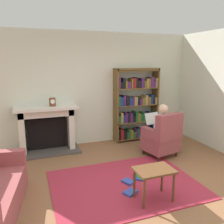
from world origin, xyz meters
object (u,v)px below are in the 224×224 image
object	(u,v)px
seated_reader	(159,127)
side_table	(154,174)
fireplace	(47,127)
bookshelf	(136,105)
armchair_reading	(163,137)
mantel_clock	(52,102)

from	to	relation	value
seated_reader	side_table	size ratio (longest dim) A/B	2.04
fireplace	bookshelf	distance (m)	2.26
side_table	armchair_reading	bearing A→B (deg)	54.05
armchair_reading	seated_reader	bearing A→B (deg)	-90.00
mantel_clock	side_table	world-z (taller)	mantel_clock
seated_reader	bookshelf	bearing A→B (deg)	-100.81
mantel_clock	side_table	size ratio (longest dim) A/B	0.32
fireplace	seated_reader	distance (m)	2.50
mantel_clock	armchair_reading	size ratio (longest dim) A/B	0.18
fireplace	mantel_clock	xyz separation A→B (m)	(0.14, -0.10, 0.58)
fireplace	seated_reader	xyz separation A→B (m)	(2.26, -1.06, 0.06)
seated_reader	fireplace	bearing A→B (deg)	-37.29
fireplace	mantel_clock	size ratio (longest dim) A/B	7.67
bookshelf	armchair_reading	bearing A→B (deg)	-87.65
armchair_reading	seated_reader	world-z (taller)	seated_reader
seated_reader	armchair_reading	bearing A→B (deg)	90.00
mantel_clock	seated_reader	xyz separation A→B (m)	(2.12, -0.96, -0.52)
mantel_clock	seated_reader	world-z (taller)	mantel_clock
mantel_clock	seated_reader	distance (m)	2.38
bookshelf	seated_reader	size ratio (longest dim) A/B	1.62
armchair_reading	side_table	bearing A→B (deg)	41.93
mantel_clock	bookshelf	xyz separation A→B (m)	(2.09, 0.14, -0.24)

